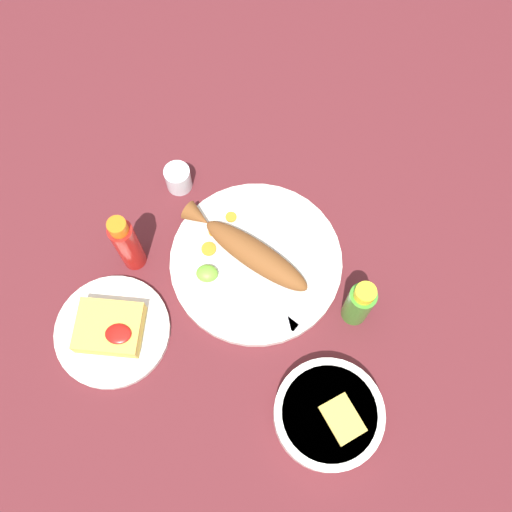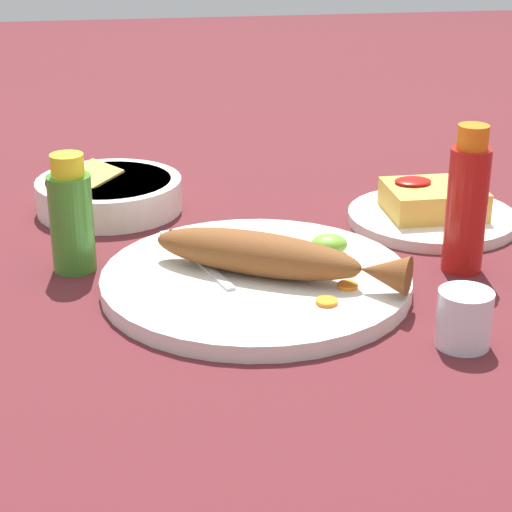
{
  "view_description": "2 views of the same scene",
  "coord_description": "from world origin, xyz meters",
  "px_view_note": "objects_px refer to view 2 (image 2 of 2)",
  "views": [
    {
      "loc": [
        0.04,
        -0.4,
        1.05
      ],
      "look_at": [
        0.0,
        0.0,
        0.04
      ],
      "focal_mm": 40.0,
      "sensor_mm": 36.0,
      "label": 1
    },
    {
      "loc": [
        0.14,
        0.9,
        0.42
      ],
      "look_at": [
        0.0,
        0.0,
        0.04
      ],
      "focal_mm": 65.0,
      "sensor_mm": 36.0,
      "label": 2
    }
  ],
  "objects_px": {
    "fried_fish": "(272,256)",
    "hot_sauce_bottle_green": "(71,217)",
    "salt_cup": "(464,322)",
    "guacamole_bowl": "(109,193)",
    "fork_far": "(227,243)",
    "hot_sauce_bottle_red": "(467,204)",
    "fork_near": "(192,254)",
    "side_plate_fries": "(432,218)",
    "main_plate": "(256,281)"
  },
  "relations": [
    {
      "from": "guacamole_bowl",
      "to": "side_plate_fries",
      "type": "bearing_deg",
      "value": 164.26
    },
    {
      "from": "hot_sauce_bottle_green",
      "to": "salt_cup",
      "type": "xyz_separation_m",
      "value": [
        -0.37,
        0.24,
        -0.04
      ]
    },
    {
      "from": "fork_far",
      "to": "side_plate_fries",
      "type": "relative_size",
      "value": 0.75
    },
    {
      "from": "hot_sauce_bottle_red",
      "to": "hot_sauce_bottle_green",
      "type": "height_order",
      "value": "hot_sauce_bottle_red"
    },
    {
      "from": "fork_near",
      "to": "fried_fish",
      "type": "bearing_deg",
      "value": -148.21
    },
    {
      "from": "fork_far",
      "to": "fried_fish",
      "type": "bearing_deg",
      "value": 144.68
    },
    {
      "from": "hot_sauce_bottle_red",
      "to": "hot_sauce_bottle_green",
      "type": "relative_size",
      "value": 1.24
    },
    {
      "from": "fork_far",
      "to": "hot_sauce_bottle_red",
      "type": "bearing_deg",
      "value": -161.6
    },
    {
      "from": "fried_fish",
      "to": "guacamole_bowl",
      "type": "relative_size",
      "value": 1.4
    },
    {
      "from": "fork_near",
      "to": "salt_cup",
      "type": "bearing_deg",
      "value": -149.81
    },
    {
      "from": "salt_cup",
      "to": "fried_fish",
      "type": "bearing_deg",
      "value": -43.25
    },
    {
      "from": "fork_far",
      "to": "hot_sauce_bottle_red",
      "type": "relative_size",
      "value": 0.96
    },
    {
      "from": "fork_near",
      "to": "hot_sauce_bottle_red",
      "type": "relative_size",
      "value": 1.07
    },
    {
      "from": "guacamole_bowl",
      "to": "salt_cup",
      "type": "bearing_deg",
      "value": 126.91
    },
    {
      "from": "fork_near",
      "to": "salt_cup",
      "type": "xyz_separation_m",
      "value": [
        -0.24,
        0.22,
        0.0
      ]
    },
    {
      "from": "fried_fish",
      "to": "guacamole_bowl",
      "type": "xyz_separation_m",
      "value": [
        0.17,
        -0.29,
        -0.02
      ]
    },
    {
      "from": "hot_sauce_bottle_green",
      "to": "side_plate_fries",
      "type": "relative_size",
      "value": 0.63
    },
    {
      "from": "hot_sauce_bottle_red",
      "to": "hot_sauce_bottle_green",
      "type": "xyz_separation_m",
      "value": [
        0.43,
        -0.07,
        -0.02
      ]
    },
    {
      "from": "hot_sauce_bottle_red",
      "to": "salt_cup",
      "type": "relative_size",
      "value": 3.01
    },
    {
      "from": "fried_fish",
      "to": "salt_cup",
      "type": "height_order",
      "value": "fried_fish"
    },
    {
      "from": "fork_far",
      "to": "hot_sauce_bottle_green",
      "type": "bearing_deg",
      "value": 34.14
    },
    {
      "from": "fork_near",
      "to": "main_plate",
      "type": "bearing_deg",
      "value": -150.39
    },
    {
      "from": "fried_fish",
      "to": "side_plate_fries",
      "type": "bearing_deg",
      "value": -113.89
    },
    {
      "from": "hot_sauce_bottle_red",
      "to": "side_plate_fries",
      "type": "height_order",
      "value": "hot_sauce_bottle_red"
    },
    {
      "from": "main_plate",
      "to": "hot_sauce_bottle_red",
      "type": "relative_size",
      "value": 2.0
    },
    {
      "from": "main_plate",
      "to": "hot_sauce_bottle_red",
      "type": "height_order",
      "value": "hot_sauce_bottle_red"
    },
    {
      "from": "side_plate_fries",
      "to": "main_plate",
      "type": "bearing_deg",
      "value": 32.7
    },
    {
      "from": "fork_far",
      "to": "guacamole_bowl",
      "type": "distance_m",
      "value": 0.23
    },
    {
      "from": "fork_far",
      "to": "salt_cup",
      "type": "height_order",
      "value": "salt_cup"
    },
    {
      "from": "fork_near",
      "to": "fork_far",
      "type": "relative_size",
      "value": 1.12
    },
    {
      "from": "hot_sauce_bottle_red",
      "to": "hot_sauce_bottle_green",
      "type": "bearing_deg",
      "value": -9.08
    },
    {
      "from": "fried_fish",
      "to": "fork_far",
      "type": "xyz_separation_m",
      "value": [
        0.04,
        -0.09,
        -0.02
      ]
    },
    {
      "from": "salt_cup",
      "to": "fork_near",
      "type": "bearing_deg",
      "value": -42.48
    },
    {
      "from": "fork_far",
      "to": "hot_sauce_bottle_red",
      "type": "distance_m",
      "value": 0.28
    },
    {
      "from": "fried_fish",
      "to": "hot_sauce_bottle_green",
      "type": "height_order",
      "value": "hot_sauce_bottle_green"
    },
    {
      "from": "side_plate_fries",
      "to": "guacamole_bowl",
      "type": "xyz_separation_m",
      "value": [
        0.41,
        -0.12,
        0.02
      ]
    },
    {
      "from": "hot_sauce_bottle_green",
      "to": "side_plate_fries",
      "type": "bearing_deg",
      "value": -169.99
    },
    {
      "from": "main_plate",
      "to": "fork_near",
      "type": "relative_size",
      "value": 1.86
    },
    {
      "from": "fork_near",
      "to": "salt_cup",
      "type": "relative_size",
      "value": 3.23
    },
    {
      "from": "fork_near",
      "to": "side_plate_fries",
      "type": "xyz_separation_m",
      "value": [
        -0.32,
        -0.1,
        -0.01
      ]
    },
    {
      "from": "hot_sauce_bottle_green",
      "to": "guacamole_bowl",
      "type": "xyz_separation_m",
      "value": [
        -0.04,
        -0.19,
        -0.04
      ]
    },
    {
      "from": "fried_fish",
      "to": "side_plate_fries",
      "type": "distance_m",
      "value": 0.3
    },
    {
      "from": "fork_near",
      "to": "guacamole_bowl",
      "type": "relative_size",
      "value": 0.94
    },
    {
      "from": "main_plate",
      "to": "side_plate_fries",
      "type": "bearing_deg",
      "value": -147.3
    },
    {
      "from": "main_plate",
      "to": "guacamole_bowl",
      "type": "bearing_deg",
      "value": -61.09
    },
    {
      "from": "main_plate",
      "to": "hot_sauce_bottle_red",
      "type": "bearing_deg",
      "value": -176.45
    },
    {
      "from": "fork_far",
      "to": "side_plate_fries",
      "type": "xyz_separation_m",
      "value": [
        -0.28,
        -0.08,
        -0.01
      ]
    },
    {
      "from": "hot_sauce_bottle_green",
      "to": "side_plate_fries",
      "type": "distance_m",
      "value": 0.46
    },
    {
      "from": "fried_fish",
      "to": "fork_near",
      "type": "bearing_deg",
      "value": -10.59
    },
    {
      "from": "fork_far",
      "to": "hot_sauce_bottle_red",
      "type": "xyz_separation_m",
      "value": [
        -0.26,
        0.07,
        0.06
      ]
    }
  ]
}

